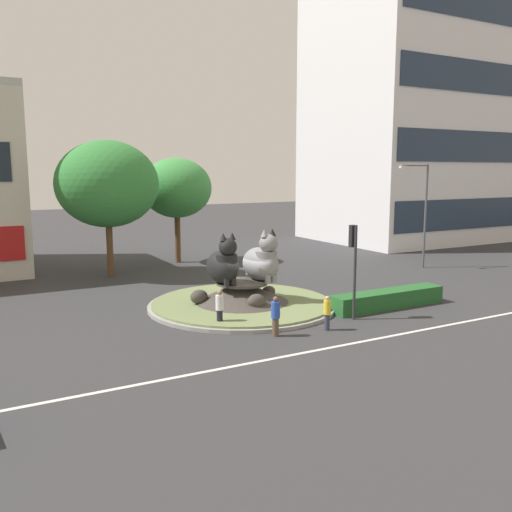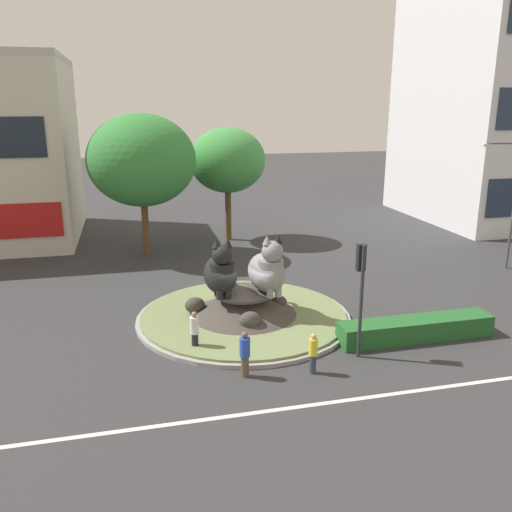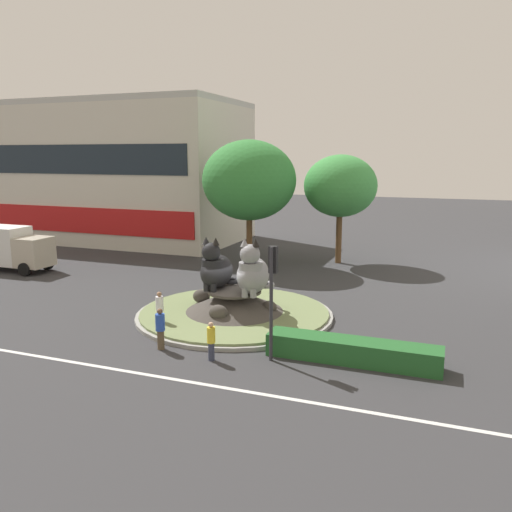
% 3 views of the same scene
% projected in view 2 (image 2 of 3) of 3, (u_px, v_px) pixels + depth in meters
% --- Properties ---
extents(ground_plane, '(160.00, 160.00, 0.00)m').
position_uv_depth(ground_plane, '(244.00, 319.00, 24.79)').
color(ground_plane, '#333335').
extents(lane_centreline, '(112.00, 0.20, 0.01)m').
position_uv_depth(lane_centreline, '(294.00, 407.00, 17.61)').
color(lane_centreline, silver).
rests_on(lane_centreline, ground).
extents(roundabout_island, '(9.85, 9.85, 1.35)m').
position_uv_depth(roundabout_island, '(243.00, 309.00, 24.65)').
color(roundabout_island, gray).
rests_on(roundabout_island, ground).
extents(cat_statue_black, '(1.69, 2.69, 2.68)m').
position_uv_depth(cat_statue_black, '(221.00, 273.00, 23.95)').
color(cat_statue_black, black).
rests_on(cat_statue_black, roundabout_island).
extents(cat_statue_grey, '(1.88, 2.86, 2.79)m').
position_uv_depth(cat_statue_grey, '(268.00, 270.00, 24.14)').
color(cat_statue_grey, gray).
rests_on(cat_statue_grey, roundabout_island).
extents(traffic_light_mast, '(0.32, 0.46, 4.55)m').
position_uv_depth(traffic_light_mast, '(361.00, 279.00, 20.38)').
color(traffic_light_mast, '#2D2D33').
rests_on(traffic_light_mast, ground).
extents(clipped_hedge_strip, '(6.77, 1.20, 0.90)m').
position_uv_depth(clipped_hedge_strip, '(415.00, 329.00, 22.62)').
color(clipped_hedge_strip, '#235B28').
rests_on(clipped_hedge_strip, ground).
extents(broadleaf_tree_behind_island, '(6.76, 6.76, 9.07)m').
position_uv_depth(broadleaf_tree_behind_island, '(142.00, 160.00, 33.32)').
color(broadleaf_tree_behind_island, brown).
rests_on(broadleaf_tree_behind_island, ground).
extents(second_tree_near_tower, '(5.35, 5.35, 8.03)m').
position_uv_depth(second_tree_near_tower, '(228.00, 160.00, 37.61)').
color(second_tree_near_tower, brown).
rests_on(second_tree_near_tower, ground).
extents(streetlight_arm, '(2.45, 0.50, 7.53)m').
position_uv_depth(streetlight_arm, '(511.00, 196.00, 31.18)').
color(streetlight_arm, '#4C4C51').
rests_on(streetlight_arm, ground).
extents(pedestrian_yellow_shirt, '(0.33, 0.33, 1.58)m').
position_uv_depth(pedestrian_yellow_shirt, '(313.00, 352.00, 19.64)').
color(pedestrian_yellow_shirt, '#33384C').
rests_on(pedestrian_yellow_shirt, ground).
extents(pedestrian_blue_shirt, '(0.39, 0.39, 1.76)m').
position_uv_depth(pedestrian_blue_shirt, '(245.00, 353.00, 19.37)').
color(pedestrian_blue_shirt, brown).
rests_on(pedestrian_blue_shirt, ground).
extents(pedestrian_white_shirt, '(0.36, 0.36, 1.72)m').
position_uv_depth(pedestrian_white_shirt, '(195.00, 331.00, 21.33)').
color(pedestrian_white_shirt, black).
rests_on(pedestrian_white_shirt, ground).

